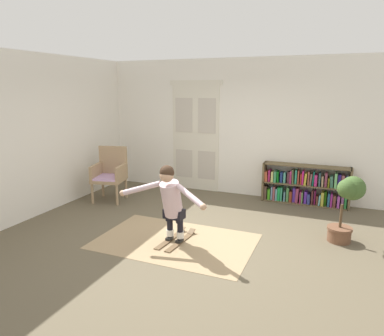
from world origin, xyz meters
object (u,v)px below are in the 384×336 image
Objects in this scene: bookshelf at (305,187)px; person_skier at (171,198)px; wicker_chair at (110,172)px; skis_pair at (176,239)px; potted_plant at (348,201)px.

bookshelf is 3.23m from person_skier.
bookshelf is 3.98m from wicker_chair.
bookshelf is at bearing 59.04° from person_skier.
potted_plant is at bearing 21.70° from skis_pair.
potted_plant is 2.63m from skis_pair.
wicker_chair is at bearing 147.73° from skis_pair.
person_skier reaches higher than bookshelf.
skis_pair is at bearing -122.16° from bookshelf.
bookshelf is 1.20× the size of person_skier.
wicker_chair is at bearing -161.47° from bookshelf.
bookshelf reaches higher than skis_pair.
skis_pair is 0.59× the size of person_skier.
skis_pair is (-1.64, -2.60, -0.33)m from bookshelf.
wicker_chair is 4.52m from potted_plant.
wicker_chair is at bearing 144.83° from person_skier.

